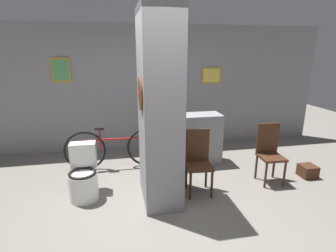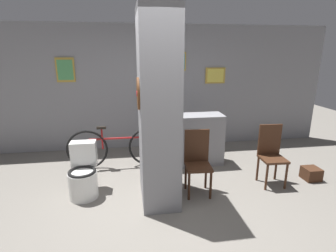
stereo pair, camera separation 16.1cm
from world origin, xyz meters
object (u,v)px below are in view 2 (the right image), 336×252
at_px(chair_near_pillar, 197,160).
at_px(bicycle, 118,147).
at_px(bottle_tall, 165,109).
at_px(chair_by_doorway, 271,153).
at_px(toilet, 83,175).

xyz_separation_m(chair_near_pillar, bicycle, (-1.19, 1.08, -0.14)).
bearing_deg(chair_near_pillar, bottle_tall, 110.66).
height_order(chair_by_doorway, bicycle, chair_by_doorway).
bearing_deg(bottle_tall, chair_by_doorway, -32.87).
relative_size(chair_near_pillar, chair_by_doorway, 1.00).
distance_m(chair_by_doorway, bicycle, 2.61).
height_order(toilet, chair_by_doorway, chair_by_doorway).
bearing_deg(chair_near_pillar, toilet, 178.64).
xyz_separation_m(chair_near_pillar, chair_by_doorway, (1.23, 0.10, 0.00)).
bearing_deg(bottle_tall, bicycle, -178.20).
relative_size(chair_near_pillar, bicycle, 0.52).
xyz_separation_m(toilet, bicycle, (0.48, 0.92, 0.06)).
relative_size(bicycle, bottle_tall, 5.78).
relative_size(toilet, bicycle, 0.42).
distance_m(chair_by_doorway, bottle_tall, 1.93).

